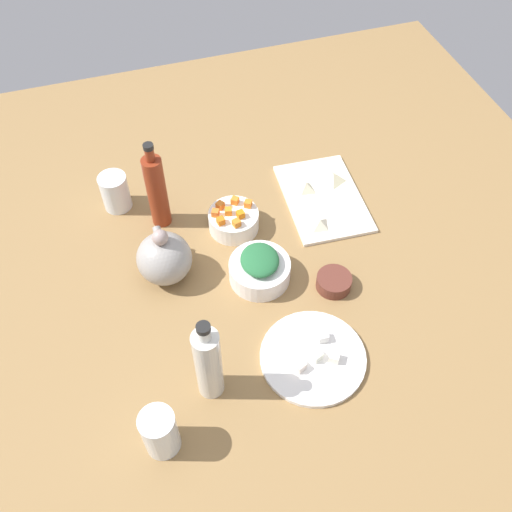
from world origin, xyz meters
The scene contains 27 objects.
tabletop centered at (0.00, 0.00, 1.50)cm, with size 190.00×190.00×3.00cm, color olive.
cutting_board centered at (17.39, -24.98, 3.50)cm, with size 30.36×20.40×1.00cm, color silver.
plate_tofu centered at (-27.90, -4.45, 3.60)cm, with size 23.63×23.63×1.20cm, color white.
bowl_greens centered at (-2.97, 0.10, 5.77)cm, with size 15.01×15.01×5.54cm, color white.
bowl_carrots centered at (14.85, 1.47, 5.71)cm, with size 13.15×13.15×5.42cm, color white.
bowl_small_side centered at (-10.87, -16.38, 4.72)cm, with size 8.58×8.58×3.44cm, color brown.
teapot centered at (5.05, 21.55, 9.44)cm, with size 15.27×13.33×15.92cm.
bottle_0 centered at (22.98, 19.14, 14.35)cm, with size 5.07×5.07×26.26cm.
bottle_1 centered at (-27.73, 18.79, 13.92)cm, with size 5.60×5.60×24.88cm.
drinking_glass_0 centered at (32.18, 29.45, 8.18)cm, with size 7.54×7.54×10.36cm, color white.
drinking_glass_1 centered at (-36.72, 31.10, 8.96)cm, with size 7.14×7.14×11.93cm, color white.
carrot_cube_0 centered at (15.20, 2.67, 9.32)cm, with size 1.80×1.80×1.80cm, color orange.
carrot_cube_1 centered at (10.64, 1.81, 9.32)cm, with size 1.80×1.80×1.80cm, color orange.
carrot_cube_2 centered at (17.84, 4.12, 9.32)cm, with size 1.80×1.80×1.80cm, color orange.
carrot_cube_3 centered at (16.20, -2.96, 9.32)cm, with size 1.80×1.80×1.80cm, color orange.
carrot_cube_4 centered at (13.22, 0.32, 9.32)cm, with size 1.80×1.80×1.80cm, color orange.
carrot_cube_5 centered at (12.56, 5.43, 9.32)cm, with size 1.80×1.80×1.80cm, color orange.
carrot_cube_6 centered at (18.30, 0.26, 9.32)cm, with size 1.80×1.80×1.80cm, color orange.
carrot_cube_7 centered at (15.63, 6.02, 9.32)cm, with size 1.80×1.80×1.80cm, color orange.
chopped_greens_mound centered at (-2.97, 0.10, 10.09)cm, with size 10.54×9.28×3.10cm, color #256638.
tofu_cube_0 centered at (-28.57, -4.89, 5.30)cm, with size 2.20×2.20×2.20cm, color silver.
tofu_cube_1 centered at (-30.15, -8.46, 5.30)cm, with size 2.20×2.20×2.20cm, color white.
tofu_cube_2 centered at (-24.56, -8.01, 5.30)cm, with size 2.20×2.20×2.20cm, color white.
tofu_cube_3 centered at (-29.80, -0.56, 5.30)cm, with size 2.20×2.20×2.20cm, color white.
dumpling_0 centered at (21.51, -21.34, 5.37)cm, with size 4.58×3.89×2.74cm, color beige.
dumpling_1 centered at (22.57, -29.87, 5.27)cm, with size 5.71×5.33×2.55cm, color beige.
dumpling_2 centered at (7.64, -20.06, 5.22)cm, with size 4.61×3.99×2.45cm, color beige.
Camera 1 is at (-81.59, 25.73, 115.50)cm, focal length 39.56 mm.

